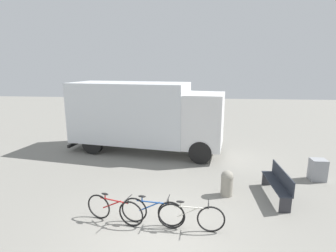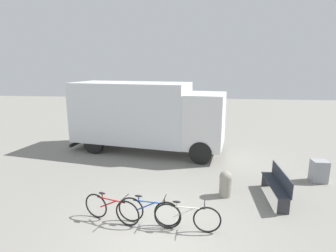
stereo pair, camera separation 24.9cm
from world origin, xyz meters
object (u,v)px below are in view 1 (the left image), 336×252
Objects in this scene: bicycle_near at (114,209)px; bicycle_far at (191,217)px; park_bench at (278,182)px; bollard_near_bench at (227,182)px; bicycle_middle at (152,211)px; utility_box at (318,170)px; delivery_truck at (144,114)px.

bicycle_near is 2.12m from bicycle_far.
park_bench reaches higher than bollard_near_bench.
bollard_near_bench reaches higher than bicycle_middle.
utility_box is at bearing 40.01° from bicycle_far.
park_bench is at bearing -141.02° from utility_box.
bicycle_near and bicycle_far have the same top height.
park_bench is at bearing 32.20° from bicycle_middle.
park_bench is 2.49m from utility_box.
bicycle_near is at bearing -173.28° from bicycle_middle.
utility_box is (1.93, 1.56, -0.13)m from park_bench.
park_bench is (5.28, -4.50, -1.37)m from delivery_truck.
bollard_near_bench reaches higher than bicycle_near.
bicycle_middle is (-3.89, -1.89, -0.16)m from park_bench.
utility_box is (5.83, 3.46, 0.02)m from bicycle_middle.
utility_box is (7.21, -2.94, -1.50)m from delivery_truck.
bicycle_far is at bearing -142.72° from utility_box.
bollard_near_bench is at bearing 46.51° from bicycle_middle.
park_bench is 4.33m from bicycle_middle.
delivery_truck reaches higher than bicycle_near.
delivery_truck is at bearing 108.48° from bicycle_middle.
bollard_near_bench is (1.18, 2.07, 0.08)m from bicycle_far.
delivery_truck is 7.93m from utility_box.
bicycle_far is (2.44, -6.57, -1.53)m from delivery_truck.
delivery_truck is at bearing 128.79° from bollard_near_bench.
utility_box is at bearing 36.96° from bicycle_middle.
delivery_truck reaches higher than bollard_near_bench.
bollard_near_bench reaches higher than bicycle_far.
bicycle_far is (2.11, -0.17, 0.00)m from bicycle_near.
delivery_truck is at bearing 113.09° from bicycle_far.
bicycle_middle is 2.01× the size of bollard_near_bench.
park_bench is 5.30m from bicycle_near.
bicycle_near is 2.07× the size of utility_box.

